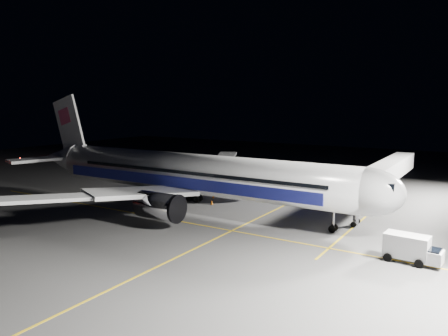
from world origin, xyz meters
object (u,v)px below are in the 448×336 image
airliner (187,174)px  baggage_tug (245,182)px  safety_cone_a (212,202)px  jet_bridge (382,174)px  safety_cone_b (271,196)px  service_truck (412,248)px  safety_cone_c (213,196)px

airliner → baggage_tug: size_ratio=20.85×
safety_cone_a → baggage_tug: bearing=99.8°
jet_bridge → safety_cone_a: bearing=-146.9°
baggage_tug → airliner: bearing=-110.0°
airliner → baggage_tug: 19.37m
jet_bridge → safety_cone_b: size_ratio=59.56×
baggage_tug → safety_cone_a: size_ratio=4.39×
airliner → jet_bridge: 29.31m
service_truck → safety_cone_c: (-31.87, 13.62, -1.16)m
baggage_tug → safety_cone_c: bearing=-111.5°
baggage_tug → safety_cone_c: 11.02m
safety_cone_b → service_truck: bearing=-38.2°
baggage_tug → safety_cone_c: baggage_tug is taller
jet_bridge → service_truck: size_ratio=6.35×
jet_bridge → safety_cone_a: jet_bridge is taller
jet_bridge → safety_cone_a: 26.07m
baggage_tug → safety_cone_b: (8.11, -5.70, -0.51)m
airliner → safety_cone_c: bearing=95.2°
airliner → safety_cone_b: airliner is taller
airliner → jet_bridge: (23.08, 18.06, -0.58)m
service_truck → safety_cone_a: bearing=165.9°
airliner → jet_bridge: bearing=38.0°
baggage_tug → safety_cone_c: size_ratio=5.24×
service_truck → baggage_tug: service_truck is taller
baggage_tug → safety_cone_a: (2.57, -14.84, -0.47)m
jet_bridge → baggage_tug: size_ratio=11.67×
jet_bridge → airliner: bearing=-142.0°
service_truck → safety_cone_c: service_truck is taller
airliner → baggage_tug: airliner is taller
baggage_tug → service_truck: bearing=-60.6°
jet_bridge → baggage_tug: 24.42m
safety_cone_a → safety_cone_c: bearing=120.4°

